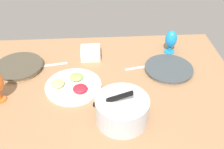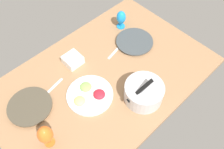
{
  "view_description": "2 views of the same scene",
  "coord_description": "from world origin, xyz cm",
  "views": [
    {
      "loc": [
        2.16,
        122.69,
        99.84
      ],
      "look_at": [
        -5.62,
        -1.72,
        3.42
      ],
      "focal_mm": 42.76,
      "sensor_mm": 36.0,
      "label": 1
    },
    {
      "loc": [
        64.3,
        76.41,
        145.17
      ],
      "look_at": [
        -4.84,
        4.0,
        3.42
      ],
      "focal_mm": 38.72,
      "sensor_mm": 36.0,
      "label": 2
    }
  ],
  "objects": [
    {
      "name": "ground_plane",
      "position": [
        0.0,
        0.0,
        -2.0
      ],
      "size": [
        160.0,
        104.0,
        4.0
      ],
      "primitive_type": "cube",
      "color": "#99704C"
    },
    {
      "name": "dinner_plate_left",
      "position": [
        -41.33,
        -7.86,
        1.32
      ],
      "size": [
        29.83,
        29.83,
        2.54
      ],
      "color": "silver",
      "rests_on": "ground_plane"
    },
    {
      "name": "dinner_plate_right",
      "position": [
        51.89,
        -15.66,
        1.58
      ],
      "size": [
        29.77,
        29.77,
        3.04
      ],
      "color": "beige",
      "rests_on": "ground_plane"
    },
    {
      "name": "mixing_bowl",
      "position": [
        -8.48,
        30.86,
        7.09
      ],
      "size": [
        27.37,
        26.3,
        19.6
      ],
      "color": "silver",
      "rests_on": "ground_plane"
    },
    {
      "name": "fruit_platter",
      "position": [
        17.19,
        4.72,
        1.46
      ],
      "size": [
        32.28,
        32.28,
        5.11
      ],
      "color": "silver",
      "rests_on": "ground_plane"
    },
    {
      "name": "hurricane_glass_orange",
      "position": [
        56.4,
        12.71,
        11.93
      ],
      "size": [
        9.16,
        9.16,
        19.39
      ],
      "color": "orange",
      "rests_on": "ground_plane"
    },
    {
      "name": "hurricane_glass_blue",
      "position": [
        -46.7,
        -28.93,
        9.49
      ],
      "size": [
        7.75,
        7.75,
        16.17
      ],
      "color": "#1A8AE2",
      "rests_on": "ground_plane"
    },
    {
      "name": "square_bowl_white",
      "position": [
        7.1,
        -26.28,
        3.6
      ],
      "size": [
        12.71,
        12.71,
        6.46
      ],
      "color": "white",
      "rests_on": "ground_plane"
    },
    {
      "name": "fork_by_left_plate",
      "position": [
        -23.44,
        -12.07,
        0.3
      ],
      "size": [
        18.01,
        5.19,
        0.6
      ],
      "primitive_type": "cube",
      "rotation": [
        0.0,
        0.0,
        0.19
      ],
      "color": "silver",
      "rests_on": "ground_plane"
    },
    {
      "name": "fork_by_right_plate",
      "position": [
        31.21,
        -18.55,
        0.3
      ],
      "size": [
        18.05,
        4.81,
        0.6
      ],
      "primitive_type": "cube",
      "rotation": [
        0.0,
        0.0,
        0.17
      ],
      "color": "silver",
      "rests_on": "ground_plane"
    }
  ]
}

